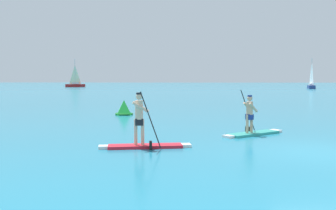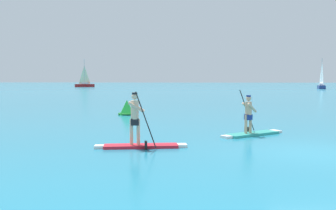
{
  "view_description": "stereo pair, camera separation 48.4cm",
  "coord_description": "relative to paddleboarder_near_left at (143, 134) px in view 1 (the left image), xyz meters",
  "views": [
    {
      "loc": [
        -4.02,
        -11.48,
        2.25
      ],
      "look_at": [
        -5.06,
        5.3,
        1.05
      ],
      "focal_mm": 39.02,
      "sensor_mm": 36.0,
      "label": 1
    },
    {
      "loc": [
        -3.54,
        -11.44,
        2.25
      ],
      "look_at": [
        -5.06,
        5.3,
        1.05
      ],
      "focal_mm": 39.02,
      "sensor_mm": 36.0,
      "label": 2
    }
  ],
  "objects": [
    {
      "name": "sailboat_left_horizon",
      "position": [
        -30.89,
        89.18,
        0.49
      ],
      "size": [
        5.45,
        3.56,
        7.82
      ],
      "rotation": [
        0.0,
        0.0,
        0.45
      ],
      "color": "#A51E1E",
      "rests_on": "ground"
    },
    {
      "name": "ground",
      "position": [
        5.56,
        -0.28,
        -0.45
      ],
      "size": [
        440.0,
        440.0,
        0.0
      ],
      "primitive_type": "plane",
      "color": "teal"
    },
    {
      "name": "paddleboarder_mid_center",
      "position": [
        4.02,
        3.03,
        -0.1
      ],
      "size": [
        2.66,
        2.2,
        1.86
      ],
      "rotation": [
        0.0,
        0.0,
        0.66
      ],
      "color": "teal",
      "rests_on": "ground"
    },
    {
      "name": "race_marker_buoy",
      "position": [
        -2.64,
        10.86,
        -0.05
      ],
      "size": [
        1.25,
        1.25,
        0.93
      ],
      "color": "green",
      "rests_on": "ground"
    },
    {
      "name": "paddleboarder_near_left",
      "position": [
        0.0,
        0.0,
        0.0
      ],
      "size": [
        3.05,
        0.98,
        1.91
      ],
      "rotation": [
        0.0,
        0.0,
        0.18
      ],
      "color": "red",
      "rests_on": "ground"
    },
    {
      "name": "sailboat_right_horizon",
      "position": [
        29.69,
        75.35,
        0.52
      ],
      "size": [
        2.38,
        5.25,
        7.03
      ],
      "rotation": [
        0.0,
        0.0,
        1.36
      ],
      "color": "navy",
      "rests_on": "ground"
    }
  ]
}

